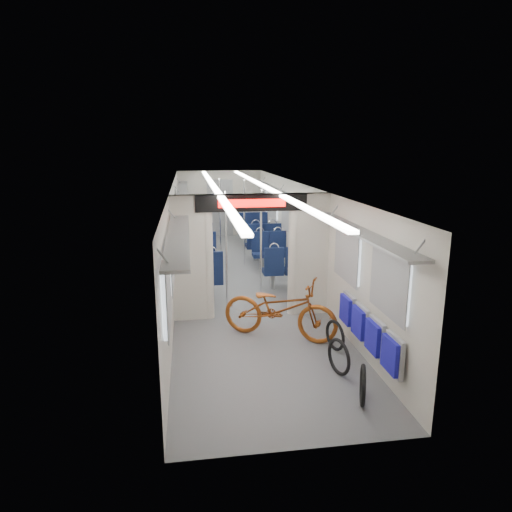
# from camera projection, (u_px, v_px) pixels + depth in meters

# --- Properties ---
(carriage) EXTENTS (12.00, 12.02, 2.31)m
(carriage) POSITION_uv_depth(u_px,v_px,m) (240.00, 222.00, 10.00)
(carriage) COLOR #515456
(carriage) RESTS_ON ground
(bicycle) EXTENTS (2.05, 1.53, 1.03)m
(bicycle) POSITION_uv_depth(u_px,v_px,m) (280.00, 308.00, 7.55)
(bicycle) COLOR #8C4114
(bicycle) RESTS_ON ground
(flip_bench) EXTENTS (0.12, 2.10, 0.51)m
(flip_bench) POSITION_uv_depth(u_px,v_px,m) (367.00, 330.00, 6.52)
(flip_bench) COLOR gray
(flip_bench) RESTS_ON carriage
(bike_hoop_a) EXTENTS (0.22, 0.51, 0.53)m
(bike_hoop_a) POSITION_uv_depth(u_px,v_px,m) (363.00, 387.00, 5.63)
(bike_hoop_a) COLOR black
(bike_hoop_a) RESTS_ON ground
(bike_hoop_b) EXTENTS (0.19, 0.53, 0.53)m
(bike_hoop_b) POSITION_uv_depth(u_px,v_px,m) (339.00, 358.00, 6.38)
(bike_hoop_b) COLOR black
(bike_hoop_b) RESTS_ON ground
(bike_hoop_c) EXTENTS (0.18, 0.49, 0.49)m
(bike_hoop_c) POSITION_uv_depth(u_px,v_px,m) (335.00, 337.00, 7.15)
(bike_hoop_c) COLOR black
(bike_hoop_c) RESTS_ON ground
(seat_bay_near_left) EXTENTS (0.96, 2.31, 1.17)m
(seat_bay_near_left) POSITION_uv_depth(u_px,v_px,m) (198.00, 262.00, 10.36)
(seat_bay_near_left) COLOR #0C1636
(seat_bay_near_left) RESTS_ON ground
(seat_bay_near_right) EXTENTS (0.90, 2.04, 1.09)m
(seat_bay_near_right) POSITION_uv_depth(u_px,v_px,m) (276.00, 257.00, 10.98)
(seat_bay_near_right) COLOR #0C1636
(seat_bay_near_right) RESTS_ON ground
(seat_bay_far_left) EXTENTS (0.96, 2.32, 1.18)m
(seat_bay_far_left) POSITION_uv_depth(u_px,v_px,m) (195.00, 233.00, 13.82)
(seat_bay_far_left) COLOR #0C1636
(seat_bay_far_left) RESTS_ON ground
(seat_bay_far_right) EXTENTS (0.96, 2.33, 1.18)m
(seat_bay_far_right) POSITION_uv_depth(u_px,v_px,m) (258.00, 233.00, 13.70)
(seat_bay_far_right) COLOR #0C1636
(seat_bay_far_right) RESTS_ON ground
(stanchion_near_left) EXTENTS (0.04, 0.04, 2.30)m
(stanchion_near_left) POSITION_uv_depth(u_px,v_px,m) (226.00, 250.00, 8.91)
(stanchion_near_left) COLOR silver
(stanchion_near_left) RESTS_ON ground
(stanchion_near_right) EXTENTS (0.04, 0.04, 2.30)m
(stanchion_near_right) POSITION_uv_depth(u_px,v_px,m) (261.00, 246.00, 9.31)
(stanchion_near_right) COLOR silver
(stanchion_near_right) RESTS_ON ground
(stanchion_far_left) EXTENTS (0.04, 0.04, 2.30)m
(stanchion_far_left) POSITION_uv_depth(u_px,v_px,m) (220.00, 221.00, 12.31)
(stanchion_far_left) COLOR silver
(stanchion_far_left) RESTS_ON ground
(stanchion_far_right) EXTENTS (0.04, 0.04, 2.30)m
(stanchion_far_right) POSITION_uv_depth(u_px,v_px,m) (244.00, 223.00, 12.07)
(stanchion_far_right) COLOR silver
(stanchion_far_right) RESTS_ON ground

